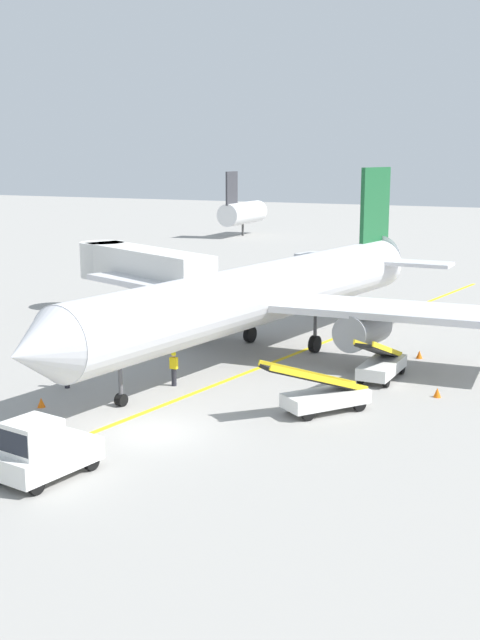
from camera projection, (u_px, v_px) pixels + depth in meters
ground_plane at (153, 433)px, 31.97m from camera, size 300.00×300.00×0.00m
taxi_line_yellow at (187, 396)px, 36.91m from camera, size 13.68×78.92×0.01m
airliner at (268, 292)px, 44.47m from camera, size 28.21×35.24×10.10m
jet_bridge at (136, 267)px, 53.81m from camera, size 12.73×7.78×4.85m
pushback_tug at (43, 451)px, 27.30m from camera, size 2.48×3.87×2.20m
baggage_tug_near_wing at (91, 345)px, 42.82m from camera, size 2.68×1.97×2.10m
belt_loader_forward_hold at (323, 395)px, 34.45m from camera, size 3.98×4.76×2.59m
belt_loader_aft_hold at (381, 364)px, 39.50m from camera, size 1.62×5.05×2.59m
ground_crew_marshaller at (66, 370)px, 38.00m from camera, size 0.36×0.24×1.70m
ground_crew_wing_walker at (174, 367)px, 38.38m from camera, size 0.36×0.24×1.70m
safety_cone_nose_left at (373, 340)px, 47.16m from camera, size 0.36×0.36×0.44m
safety_cone_nose_right at (437, 393)px, 36.69m from camera, size 0.36×0.36×0.44m
safety_cone_wingtip_left at (41, 402)px, 35.23m from camera, size 0.36×0.36×0.44m
safety_cone_wingtip_right at (171, 347)px, 45.50m from camera, size 0.36×0.36×0.44m
safety_cone_tail_area at (419, 354)px, 43.71m from camera, size 0.36×0.36×0.44m
distant_aircraft_far_left at (242, 212)px, 109.51m from camera, size 3.00×10.10×8.80m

